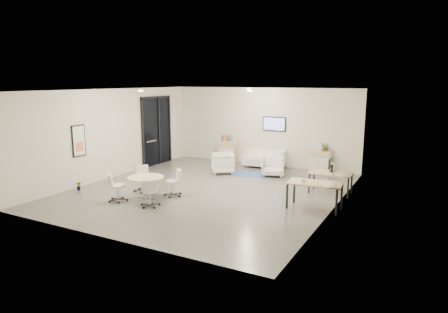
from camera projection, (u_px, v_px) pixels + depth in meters
room_shell at (208, 141)px, 12.58m from camera, size 9.60×10.60×4.80m
glass_door at (157, 129)px, 16.61m from camera, size 0.09×1.90×2.85m
artwork at (79, 141)px, 13.05m from camera, size 0.05×0.54×1.04m
wall_tv at (274, 124)px, 16.19m from camera, size 0.98×0.06×0.58m
ceiling_spots at (215, 90)px, 13.10m from camera, size 3.14×4.14×0.03m
sideboard_left at (228, 152)px, 17.20m from camera, size 0.82×0.43×0.93m
sideboard_right at (319, 161)px, 15.37m from camera, size 0.84×0.41×0.84m
books at (227, 138)px, 17.11m from camera, size 0.48×0.14×0.22m
printer at (317, 147)px, 15.31m from camera, size 0.45×0.38×0.31m
loveseat at (265, 159)px, 16.24m from camera, size 1.70×0.94×0.62m
blue_rug at (250, 174)px, 15.04m from camera, size 1.54×1.25×0.01m
armchair_left at (222, 162)px, 15.21m from camera, size 1.09×1.11×0.85m
armchair_right at (273, 165)px, 14.78m from camera, size 1.02×0.99×0.83m
desk_rear at (331, 175)px, 12.42m from camera, size 1.28×0.64×0.67m
desk_front at (315, 185)px, 10.90m from camera, size 1.51×0.86×0.76m
monitor at (331, 164)px, 12.51m from camera, size 0.20×0.50×0.44m
round_table at (146, 180)px, 11.90m from camera, size 1.09×1.09×0.66m
meeting_chairs at (146, 185)px, 11.93m from camera, size 2.02×2.02×0.82m
plant_cabinet at (327, 148)px, 15.13m from camera, size 0.34×0.36×0.24m
plant_floor at (79, 188)px, 12.89m from camera, size 0.19×0.30×0.13m
cup at (304, 181)px, 10.86m from camera, size 0.12×0.09×0.11m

